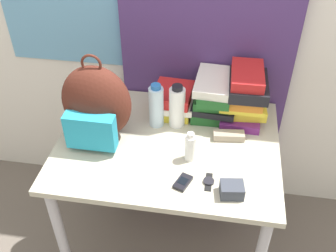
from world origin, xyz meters
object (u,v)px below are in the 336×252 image
(cell_phone, at_px, (183,182))
(wristwatch, at_px, (209,182))
(book_stack_center, at_px, (213,97))
(sunscreen_bottle, at_px, (190,147))
(book_stack_left, at_px, (175,100))
(sports_bottle, at_px, (177,107))
(book_stack_right, at_px, (244,96))
(sunglasses_case, at_px, (229,136))
(water_bottle, at_px, (156,106))
(camera_pouch, at_px, (232,190))
(backpack, at_px, (96,105))

(cell_phone, xyz_separation_m, wristwatch, (0.11, 0.02, -0.00))
(book_stack_center, height_order, sunscreen_bottle, book_stack_center)
(book_stack_left, height_order, sports_bottle, sports_bottle)
(book_stack_right, xyz_separation_m, sunglasses_case, (-0.06, -0.18, -0.12))
(sunscreen_bottle, bearing_deg, cell_phone, -93.93)
(sunscreen_bottle, bearing_deg, wristwatch, -53.94)
(sunglasses_case, distance_m, wristwatch, 0.31)
(book_stack_left, relative_size, sunscreen_bottle, 1.68)
(water_bottle, bearing_deg, cell_phone, -64.37)
(book_stack_center, bearing_deg, book_stack_right, -0.19)
(sunscreen_bottle, height_order, camera_pouch, sunscreen_bottle)
(sunscreen_bottle, distance_m, wristwatch, 0.18)
(backpack, distance_m, book_stack_center, 0.60)
(sunglasses_case, bearing_deg, water_bottle, 171.28)
(wristwatch, bearing_deg, book_stack_center, 92.48)
(book_stack_center, distance_m, camera_pouch, 0.56)
(backpack, distance_m, sunglasses_case, 0.65)
(backpack, height_order, sunscreen_bottle, backpack)
(book_stack_left, height_order, cell_phone, book_stack_left)
(sports_bottle, relative_size, camera_pouch, 2.19)
(water_bottle, distance_m, camera_pouch, 0.58)
(wristwatch, bearing_deg, cell_phone, -167.27)
(book_stack_left, bearing_deg, sunscreen_bottle, -70.91)
(water_bottle, relative_size, sports_bottle, 1.02)
(book_stack_center, relative_size, sunscreen_bottle, 1.90)
(sports_bottle, bearing_deg, sunscreen_bottle, -68.66)
(book_stack_right, bearing_deg, camera_pouch, -93.58)
(book_stack_right, relative_size, sunscreen_bottle, 1.85)
(sports_bottle, distance_m, wristwatch, 0.44)
(camera_pouch, bearing_deg, sports_bottle, 124.04)
(backpack, relative_size, cell_phone, 4.21)
(water_bottle, height_order, sunglasses_case, water_bottle)
(sports_bottle, distance_m, camera_pouch, 0.53)
(sports_bottle, relative_size, cell_phone, 2.21)
(sports_bottle, bearing_deg, water_bottle, -171.04)
(backpack, relative_size, wristwatch, 4.24)
(book_stack_center, height_order, wristwatch, book_stack_center)
(backpack, height_order, cell_phone, backpack)
(water_bottle, relative_size, sunglasses_case, 1.54)
(sunglasses_case, bearing_deg, wristwatch, -103.45)
(book_stack_right, bearing_deg, sports_bottle, -161.21)
(book_stack_right, bearing_deg, book_stack_center, 179.81)
(book_stack_right, bearing_deg, sunglasses_case, -108.00)
(book_stack_center, bearing_deg, wristwatch, -87.52)
(book_stack_right, xyz_separation_m, camera_pouch, (-0.03, -0.54, -0.11))
(book_stack_right, bearing_deg, sunscreen_bottle, -123.08)
(backpack, relative_size, book_stack_left, 1.73)
(book_stack_left, relative_size, camera_pouch, 2.40)
(book_stack_right, distance_m, sunglasses_case, 0.23)
(wristwatch, bearing_deg, water_bottle, 129.14)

